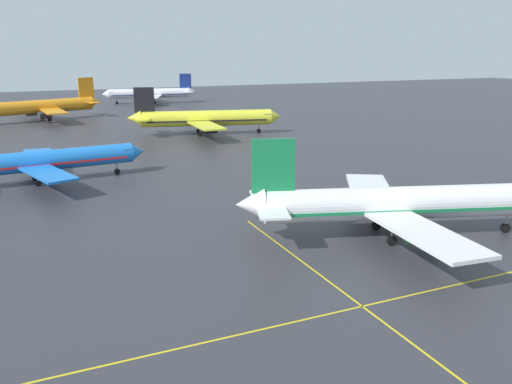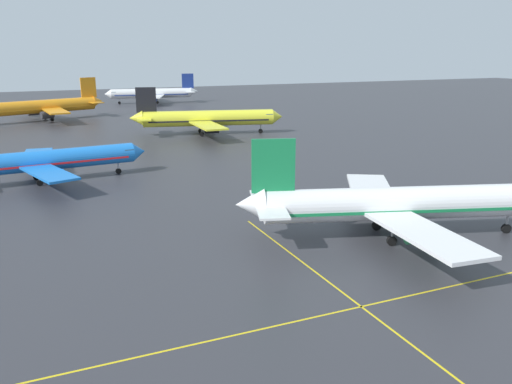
{
  "view_description": "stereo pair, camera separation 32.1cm",
  "coord_description": "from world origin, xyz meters",
  "px_view_note": "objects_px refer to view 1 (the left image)",
  "views": [
    {
      "loc": [
        -24.32,
        6.19,
        20.94
      ],
      "look_at": [
        -1.87,
        57.01,
        5.71
      ],
      "focal_mm": 36.76,
      "sensor_mm": 36.0,
      "label": 1
    },
    {
      "loc": [
        -24.03,
        6.06,
        20.94
      ],
      "look_at": [
        -1.87,
        57.01,
        5.71
      ],
      "focal_mm": 36.76,
      "sensor_mm": 36.0,
      "label": 2
    }
  ],
  "objects_px": {
    "airliner_far_left_stand": "(205,119)",
    "airliner_far_right_stand": "(40,107)",
    "airliner_second_row": "(398,204)",
    "airliner_distant_taxiway": "(150,93)",
    "airliner_third_row": "(43,161)"
  },
  "relations": [
    {
      "from": "airliner_second_row",
      "to": "airliner_third_row",
      "type": "xyz_separation_m",
      "value": [
        -35.76,
        43.77,
        -0.48
      ]
    },
    {
      "from": "airliner_far_left_stand",
      "to": "airliner_far_right_stand",
      "type": "relative_size",
      "value": 0.99
    },
    {
      "from": "airliner_third_row",
      "to": "airliner_far_left_stand",
      "type": "bearing_deg",
      "value": 42.33
    },
    {
      "from": "airliner_third_row",
      "to": "airliner_far_right_stand",
      "type": "height_order",
      "value": "airliner_far_right_stand"
    },
    {
      "from": "airliner_far_left_stand",
      "to": "airliner_distant_taxiway",
      "type": "relative_size",
      "value": 1.04
    },
    {
      "from": "airliner_second_row",
      "to": "airliner_third_row",
      "type": "relative_size",
      "value": 1.11
    },
    {
      "from": "airliner_third_row",
      "to": "airliner_far_right_stand",
      "type": "xyz_separation_m",
      "value": [
        2.5,
        80.68,
        0.68
      ]
    },
    {
      "from": "airliner_far_left_stand",
      "to": "airliner_distant_taxiway",
      "type": "distance_m",
      "value": 83.66
    },
    {
      "from": "airliner_far_left_stand",
      "to": "airliner_distant_taxiway",
      "type": "bearing_deg",
      "value": 86.39
    },
    {
      "from": "airliner_second_row",
      "to": "airliner_distant_taxiway",
      "type": "distance_m",
      "value": 163.33
    },
    {
      "from": "airliner_second_row",
      "to": "airliner_far_left_stand",
      "type": "relative_size",
      "value": 0.97
    },
    {
      "from": "airliner_far_right_stand",
      "to": "airliner_distant_taxiway",
      "type": "bearing_deg",
      "value": 42.55
    },
    {
      "from": "airliner_second_row",
      "to": "airliner_third_row",
      "type": "height_order",
      "value": "airliner_second_row"
    },
    {
      "from": "airliner_far_left_stand",
      "to": "airliner_far_right_stand",
      "type": "height_order",
      "value": "airliner_far_right_stand"
    },
    {
      "from": "airliner_far_left_stand",
      "to": "airliner_third_row",
      "type": "bearing_deg",
      "value": -137.67
    }
  ]
}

